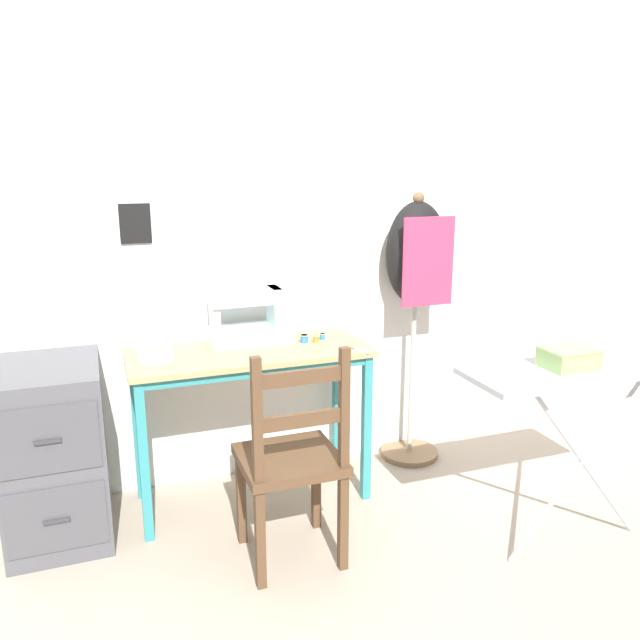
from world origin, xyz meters
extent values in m
plane|color=tan|center=(0.00, 0.00, 0.00)|extent=(14.00, 14.00, 0.00)
cube|color=silver|center=(0.00, 0.53, 1.27)|extent=(10.00, 0.05, 2.55)
cube|color=black|center=(-0.45, 0.50, 1.33)|extent=(0.14, 0.01, 0.18)
cube|color=tan|center=(0.00, 0.23, 0.74)|extent=(1.11, 0.47, 0.02)
cube|color=teal|center=(0.00, 0.04, 0.71)|extent=(1.03, 0.03, 0.04)
cube|color=teal|center=(-0.52, 0.04, 0.37)|extent=(0.04, 0.04, 0.73)
cube|color=teal|center=(0.52, 0.04, 0.37)|extent=(0.04, 0.04, 0.73)
cube|color=teal|center=(-0.52, 0.43, 0.37)|extent=(0.04, 0.04, 0.73)
cube|color=teal|center=(0.52, 0.43, 0.37)|extent=(0.04, 0.04, 0.73)
cube|color=silver|center=(0.04, 0.35, 0.80)|extent=(0.38, 0.19, 0.08)
cube|color=silver|center=(0.18, 0.35, 0.93)|extent=(0.09, 0.16, 0.18)
cube|color=silver|center=(0.01, 0.35, 0.99)|extent=(0.33, 0.14, 0.07)
cube|color=silver|center=(-0.13, 0.35, 0.89)|extent=(0.04, 0.10, 0.11)
cylinder|color=#B22D2D|center=(0.23, 0.35, 0.93)|extent=(0.02, 0.06, 0.06)
cylinder|color=#99999E|center=(0.18, 0.35, 1.03)|extent=(0.01, 0.01, 0.02)
cylinder|color=silver|center=(-0.42, 0.22, 0.79)|extent=(0.16, 0.16, 0.06)
cylinder|color=gray|center=(-0.42, 0.22, 0.81)|extent=(0.13, 0.13, 0.01)
cube|color=silver|center=(0.49, 0.05, 0.76)|extent=(0.08, 0.09, 0.00)
cube|color=silver|center=(0.47, 0.04, 0.76)|extent=(0.06, 0.10, 0.00)
torus|color=#DB511E|center=(0.44, 0.10, 0.76)|extent=(0.03, 0.03, 0.01)
torus|color=#DB511E|center=(0.44, 0.10, 0.76)|extent=(0.03, 0.03, 0.01)
cylinder|color=#2875C1|center=(0.27, 0.25, 0.78)|extent=(0.04, 0.04, 0.04)
cylinder|color=beige|center=(0.27, 0.25, 0.80)|extent=(0.04, 0.04, 0.00)
cylinder|color=beige|center=(0.27, 0.25, 0.76)|extent=(0.04, 0.04, 0.00)
cylinder|color=orange|center=(0.33, 0.24, 0.78)|extent=(0.03, 0.03, 0.04)
cylinder|color=beige|center=(0.33, 0.24, 0.79)|extent=(0.03, 0.03, 0.00)
cylinder|color=beige|center=(0.33, 0.24, 0.76)|extent=(0.03, 0.03, 0.00)
cylinder|color=#2875C1|center=(0.38, 0.27, 0.77)|extent=(0.02, 0.02, 0.03)
cylinder|color=beige|center=(0.38, 0.27, 0.79)|extent=(0.03, 0.03, 0.00)
cylinder|color=beige|center=(0.38, 0.27, 0.76)|extent=(0.03, 0.03, 0.00)
cube|color=#513823|center=(0.03, -0.27, 0.43)|extent=(0.40, 0.38, 0.04)
cube|color=#513823|center=(-0.14, -0.11, 0.21)|extent=(0.04, 0.04, 0.41)
cube|color=#513823|center=(0.20, -0.11, 0.21)|extent=(0.04, 0.04, 0.41)
cube|color=#513823|center=(-0.14, -0.43, 0.21)|extent=(0.04, 0.04, 0.41)
cube|color=#513823|center=(0.20, -0.43, 0.21)|extent=(0.04, 0.04, 0.41)
cube|color=#513823|center=(-0.14, -0.43, 0.69)|extent=(0.04, 0.04, 0.48)
cube|color=#513823|center=(0.20, -0.43, 0.69)|extent=(0.04, 0.04, 0.48)
cube|color=#513823|center=(0.03, -0.43, 0.84)|extent=(0.34, 0.02, 0.06)
cube|color=#513823|center=(0.03, -0.43, 0.67)|extent=(0.34, 0.02, 0.06)
cube|color=#4C4C51|center=(-0.87, 0.23, 0.39)|extent=(0.41, 0.54, 0.78)
cube|color=#46464B|center=(-0.87, -0.04, 0.56)|extent=(0.38, 0.01, 0.28)
cube|color=#333338|center=(-0.87, -0.05, 0.56)|extent=(0.10, 0.01, 0.02)
cube|color=#46464B|center=(-0.87, -0.04, 0.22)|extent=(0.38, 0.01, 0.28)
cube|color=#333338|center=(-0.87, -0.05, 0.22)|extent=(0.10, 0.01, 0.02)
cylinder|color=#846647|center=(0.94, 0.38, 0.01)|extent=(0.32, 0.32, 0.03)
cylinder|color=#ADA89E|center=(0.94, 0.38, 0.49)|extent=(0.03, 0.03, 0.93)
ellipsoid|color=black|center=(0.94, 0.38, 1.14)|extent=(0.33, 0.24, 0.54)
sphere|color=brown|center=(0.94, 0.38, 1.43)|extent=(0.06, 0.06, 0.06)
cube|color=#C63356|center=(0.94, 0.25, 1.12)|extent=(0.28, 0.01, 0.45)
cube|color=#ADB2B7|center=(1.20, -0.63, 0.81)|extent=(1.08, 0.33, 0.02)
cylinder|color=#B7B7BC|center=(1.20, -0.63, 0.40)|extent=(0.67, 0.02, 0.81)
cylinder|color=#B7B7BC|center=(1.20, -0.63, 0.40)|extent=(0.67, 0.02, 0.81)
cube|color=#8EB266|center=(1.07, -0.63, 0.86)|extent=(0.20, 0.15, 0.07)
cube|color=#9DC470|center=(1.07, -0.63, 0.90)|extent=(0.21, 0.16, 0.01)
camera|label=1|loc=(-0.64, -2.48, 1.60)|focal=35.00mm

